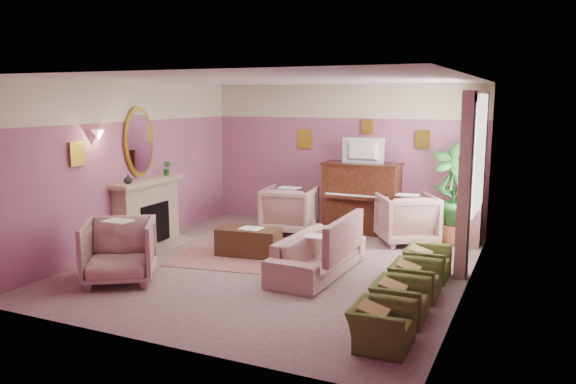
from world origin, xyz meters
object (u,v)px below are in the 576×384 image
at_px(piano, 362,198).
at_px(olive_chair_a, 382,319).
at_px(coffee_table, 249,242).
at_px(floral_armchair_front, 119,248).
at_px(sofa, 318,248).
at_px(floral_armchair_left, 289,208).
at_px(olive_chair_c, 415,274).
at_px(side_table, 459,223).
at_px(olive_chair_b, 400,294).
at_px(television, 362,149).
at_px(olive_chair_d, 427,258).
at_px(floral_armchair_right, 407,216).

relative_size(piano, olive_chair_a, 2.04).
height_order(coffee_table, olive_chair_a, olive_chair_a).
bearing_deg(piano, floral_armchair_front, -117.29).
distance_m(sofa, floral_armchair_left, 2.58).
xyz_separation_m(olive_chair_c, side_table, (0.14, 3.05, 0.05)).
bearing_deg(olive_chair_b, television, 113.42).
bearing_deg(olive_chair_a, olive_chair_d, 90.00).
relative_size(television, floral_armchair_right, 0.82).
height_order(floral_armchair_right, floral_armchair_front, same).
bearing_deg(floral_armchair_right, olive_chair_c, -75.02).
relative_size(piano, olive_chair_c, 2.04).
bearing_deg(olive_chair_a, floral_armchair_right, 99.35).
height_order(piano, olive_chair_c, piano).
relative_size(olive_chair_c, olive_chair_d, 1.00).
relative_size(floral_armchair_front, olive_chair_c, 1.42).
distance_m(floral_armchair_right, floral_armchair_front, 4.90).
bearing_deg(television, piano, 90.00).
distance_m(coffee_table, side_table, 3.76).
distance_m(floral_armchair_front, olive_chair_b, 3.89).
xyz_separation_m(floral_armchair_front, side_table, (4.01, 4.17, -0.14)).
bearing_deg(olive_chair_b, floral_armchair_front, -175.61).
height_order(floral_armchair_front, olive_chair_d, floral_armchair_front).
bearing_deg(olive_chair_d, side_table, 86.49).
xyz_separation_m(piano, olive_chair_d, (1.69, -2.30, -0.35)).
relative_size(television, olive_chair_d, 1.16).
relative_size(television, sofa, 0.41).
xyz_separation_m(piano, olive_chair_c, (1.69, -3.12, -0.35)).
xyz_separation_m(floral_armchair_left, floral_armchair_right, (2.21, 0.14, 0.00)).
height_order(coffee_table, floral_armchair_left, floral_armchair_left).
height_order(floral_armchair_left, olive_chair_c, floral_armchair_left).
bearing_deg(side_table, olive_chair_d, -93.51).
relative_size(floral_armchair_left, olive_chair_c, 1.42).
height_order(television, floral_armchair_right, television).
height_order(television, olive_chair_b, television).
bearing_deg(side_table, floral_armchair_front, -133.91).
height_order(coffee_table, olive_chair_b, olive_chair_b).
bearing_deg(olive_chair_a, television, 109.69).
relative_size(television, olive_chair_b, 1.16).
xyz_separation_m(sofa, floral_armchair_left, (-1.42, 2.15, 0.09)).
bearing_deg(olive_chair_c, coffee_table, 164.63).
bearing_deg(side_table, piano, 177.68).
relative_size(sofa, olive_chair_b, 2.86).
relative_size(olive_chair_a, olive_chair_c, 1.00).
bearing_deg(piano, olive_chair_c, -61.63).
bearing_deg(sofa, floral_armchair_front, -148.66).
bearing_deg(sofa, olive_chair_a, -53.11).
relative_size(coffee_table, side_table, 1.43).
relative_size(television, side_table, 1.14).
xyz_separation_m(olive_chair_a, olive_chair_c, (0.00, 1.64, 0.00)).
distance_m(olive_chair_c, olive_chair_d, 0.82).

